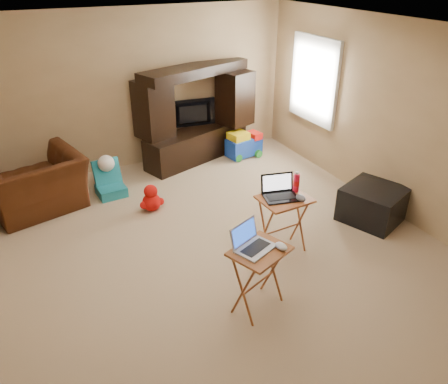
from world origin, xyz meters
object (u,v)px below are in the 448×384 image
push_toy (244,144)px  water_bottle (296,183)px  laptop_left (256,239)px  mouse_left (281,246)px  child_rocker (110,179)px  plush_toy (151,198)px  entertainment_center (196,114)px  television (193,114)px  tray_table_right (283,225)px  recliner (35,184)px  mouse_right (301,198)px  ottoman (373,204)px  tray_table_left (258,279)px  laptop_right (281,189)px

push_toy → water_bottle: water_bottle is taller
laptop_left → mouse_left: (0.22, -0.10, -0.09)m
child_rocker → plush_toy: child_rocker is taller
entertainment_center → push_toy: 1.00m
television → tray_table_right: 3.14m
entertainment_center → recliner: bearing=174.7°
child_rocker → mouse_right: size_ratio=3.55×
entertainment_center → push_toy: bearing=-37.4°
push_toy → tray_table_right: 2.89m
child_rocker → plush_toy: size_ratio=1.33×
ottoman → tray_table_left: bearing=-160.6°
plush_toy → push_toy: (2.06, 1.11, 0.04)m
television → mouse_right: 3.23m
entertainment_center → push_toy: size_ratio=3.13×
child_rocker → laptop_left: 3.10m
tray_table_right → mouse_left: bearing=-128.2°
child_rocker → water_bottle: (1.69, -2.22, 0.58)m
recliner → tray_table_left: size_ratio=1.74×
tray_table_right → water_bottle: size_ratio=3.25×
ottoman → tray_table_right: size_ratio=0.99×
recliner → plush_toy: (1.39, -0.73, -0.19)m
child_rocker → tray_table_left: bearing=-80.4°
push_toy → mouse_right: 3.01m
child_rocker → push_toy: (2.46, 0.42, -0.03)m
push_toy → tray_table_left: 3.82m
mouse_right → mouse_left: bearing=-136.2°
tray_table_left → mouse_left: mouse_left is taller
plush_toy → tray_table_right: 1.95m
recliner → mouse_right: size_ratio=8.19×
television → water_bottle: size_ratio=3.65×
recliner → plush_toy: 1.58m
plush_toy → mouse_right: size_ratio=2.68×
plush_toy → laptop_left: bearing=-81.9°
push_toy → laptop_right: size_ratio=1.65×
push_toy → mouse_left: 3.83m
ottoman → water_bottle: 1.42m
mouse_left → water_bottle: size_ratio=0.63×
laptop_left → entertainment_center: bearing=52.7°
recliner → child_rocker: recliner is taller
laptop_right → mouse_right: size_ratio=2.58×
tray_table_left → mouse_left: (0.19, -0.07, 0.38)m
child_rocker → laptop_left: (0.72, -2.97, 0.55)m
tray_table_right → mouse_right: mouse_right is taller
push_toy → laptop_left: size_ratio=1.73×
television → mouse_right: television is taller
entertainment_center → child_rocker: 1.89m
tray_table_left → water_bottle: size_ratio=3.10×
recliner → laptop_right: bearing=122.1°
laptop_right → mouse_right: bearing=-26.5°
tray_table_left → mouse_right: (0.86, 0.58, 0.41)m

